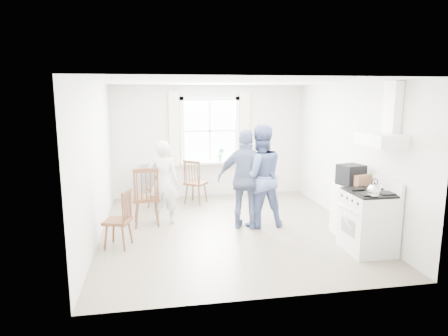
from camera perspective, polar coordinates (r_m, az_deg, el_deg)
room_shell at (r=6.95m, az=0.83°, el=1.43°), size 4.62×5.12×2.64m
window_assembly at (r=9.32m, az=-2.01°, el=4.79°), size 1.88×0.24×1.70m
range_hood at (r=6.37m, az=21.99°, el=5.26°), size 0.45×0.76×0.94m
shelf_unit at (r=9.29m, az=-10.45°, el=-2.05°), size 0.40×0.30×0.80m
gas_stove at (r=6.56m, az=19.92°, el=-7.12°), size 0.68×0.76×1.12m
kettle at (r=6.13m, az=20.65°, el=-2.99°), size 0.19×0.19×0.26m
low_cabinet at (r=7.19m, az=17.62°, el=-5.72°), size 0.50×0.55×0.90m
stereo_stack at (r=7.00m, az=17.67°, el=-0.92°), size 0.46×0.43×0.34m
cardboard_box at (r=6.96m, az=18.79°, el=-1.66°), size 0.37×0.32×0.20m
windsor_chair_a at (r=8.45m, az=-8.95°, el=-2.17°), size 0.53×0.52×0.91m
windsor_chair_b at (r=7.35m, az=-11.07°, el=-3.21°), size 0.50×0.49×1.11m
windsor_chair_c at (r=6.49m, az=-14.19°, el=-6.18°), size 0.48×0.49×0.94m
person_left at (r=7.50m, az=-8.66°, el=-2.04°), size 0.65×0.65×1.57m
person_mid at (r=7.24m, az=5.12°, el=-1.20°), size 0.95×0.95×1.86m
person_right at (r=7.12m, az=3.23°, el=-1.67°), size 1.35×1.35×1.79m
potted_plant at (r=9.33m, az=-0.49°, el=1.93°), size 0.21×0.21×0.30m
windsor_chair_d at (r=8.73m, az=-4.40°, el=-1.32°), size 0.58×0.57×1.00m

